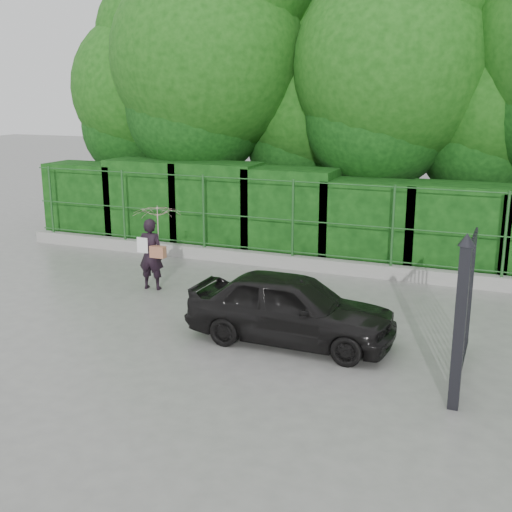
% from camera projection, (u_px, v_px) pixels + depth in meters
% --- Properties ---
extents(ground, '(80.00, 80.00, 0.00)m').
position_uv_depth(ground, '(187.00, 330.00, 11.20)').
color(ground, gray).
extents(kerb, '(14.00, 0.25, 0.30)m').
position_uv_depth(kerb, '(276.00, 260.00, 15.20)').
color(kerb, '#9E9E99').
rests_on(kerb, ground).
extents(fence, '(14.13, 0.06, 1.80)m').
position_uv_depth(fence, '(286.00, 218.00, 14.85)').
color(fence, '#225623').
rests_on(fence, kerb).
extents(hedge, '(14.20, 1.20, 2.28)m').
position_uv_depth(hedge, '(285.00, 215.00, 15.92)').
color(hedge, black).
rests_on(hedge, ground).
extents(trees, '(17.10, 6.15, 8.08)m').
position_uv_depth(trees, '(363.00, 68.00, 16.56)').
color(trees, black).
rests_on(trees, ground).
extents(gate, '(0.22, 2.33, 2.36)m').
position_uv_depth(gate, '(463.00, 312.00, 8.57)').
color(gate, black).
rests_on(gate, ground).
extents(woman, '(1.00, 1.02, 1.78)m').
position_uv_depth(woman, '(156.00, 234.00, 13.23)').
color(woman, black).
rests_on(woman, ground).
extents(car, '(3.48, 1.45, 1.18)m').
position_uv_depth(car, '(291.00, 308.00, 10.55)').
color(car, black).
rests_on(car, ground).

